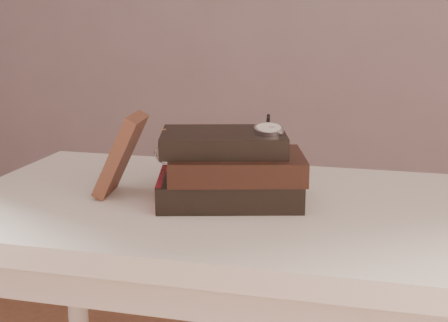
# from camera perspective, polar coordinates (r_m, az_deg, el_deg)

# --- Properties ---
(table) EXTENTS (1.00, 0.60, 0.75)m
(table) POSITION_cam_1_polar(r_m,az_deg,el_deg) (1.21, 0.17, -7.70)
(table) COLOR silver
(table) RESTS_ON ground
(book_stack) EXTENTS (0.30, 0.24, 0.13)m
(book_stack) POSITION_cam_1_polar(r_m,az_deg,el_deg) (1.15, 0.56, -0.76)
(book_stack) COLOR black
(book_stack) RESTS_ON table
(journal) EXTENTS (0.10, 0.11, 0.16)m
(journal) POSITION_cam_1_polar(r_m,az_deg,el_deg) (1.21, -9.24, 0.58)
(journal) COLOR #49271C
(journal) RESTS_ON table
(pocket_watch) EXTENTS (0.07, 0.16, 0.02)m
(pocket_watch) POSITION_cam_1_polar(r_m,az_deg,el_deg) (1.13, 4.03, 2.91)
(pocket_watch) COLOR silver
(pocket_watch) RESTS_ON book_stack
(eyeglasses) EXTENTS (0.13, 0.15, 0.05)m
(eyeglasses) POSITION_cam_1_polar(r_m,az_deg,el_deg) (1.24, -3.80, 0.80)
(eyeglasses) COLOR silver
(eyeglasses) RESTS_ON book_stack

